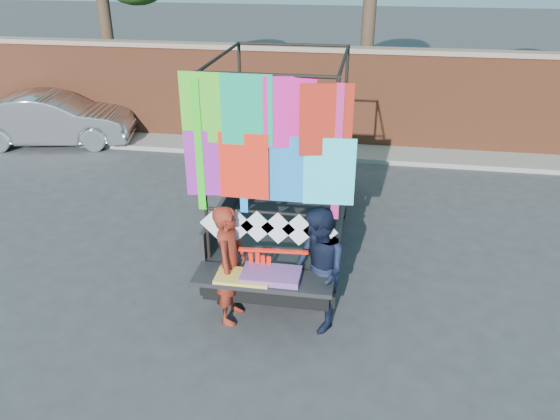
% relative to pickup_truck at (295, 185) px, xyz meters
% --- Properties ---
extents(ground, '(90.00, 90.00, 0.00)m').
position_rel_pickup_truck_xyz_m(ground, '(0.09, -2.02, -0.90)').
color(ground, '#38383A').
rests_on(ground, ground).
extents(brick_wall, '(30.00, 0.45, 2.61)m').
position_rel_pickup_truck_xyz_m(brick_wall, '(0.09, 4.98, 0.43)').
color(brick_wall, brown).
rests_on(brick_wall, ground).
extents(curb, '(30.00, 1.20, 0.12)m').
position_rel_pickup_truck_xyz_m(curb, '(0.09, 4.28, -0.84)').
color(curb, gray).
rests_on(curb, ground).
extents(pickup_truck, '(2.25, 5.64, 3.55)m').
position_rel_pickup_truck_xyz_m(pickup_truck, '(0.00, 0.00, 0.00)').
color(pickup_truck, black).
rests_on(pickup_truck, ground).
extents(sedan, '(4.43, 2.26, 1.39)m').
position_rel_pickup_truck_xyz_m(sedan, '(-7.13, 3.83, -0.20)').
color(sedan, '#ADAFB4').
rests_on(sedan, ground).
extents(woman, '(0.48, 0.69, 1.80)m').
position_rel_pickup_truck_xyz_m(woman, '(-0.51, -2.93, 0.00)').
color(woman, maroon).
rests_on(woman, ground).
extents(man, '(1.01, 1.10, 1.83)m').
position_rel_pickup_truck_xyz_m(man, '(0.72, -2.90, 0.02)').
color(man, black).
rests_on(man, ground).
extents(streamer_bundle, '(0.96, 0.12, 0.66)m').
position_rel_pickup_truck_xyz_m(streamer_bundle, '(-0.00, -2.93, 0.09)').
color(streamer_bundle, '#FC1C0D').
rests_on(streamer_bundle, ground).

